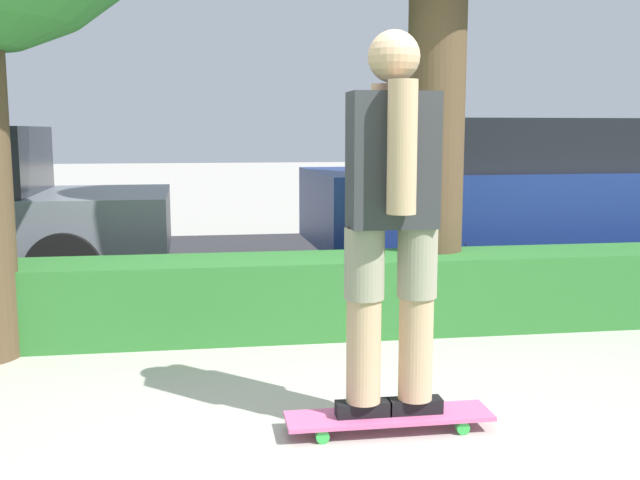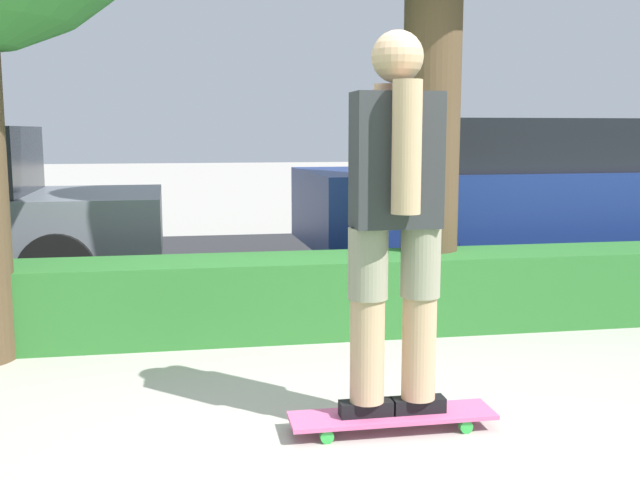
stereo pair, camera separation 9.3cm
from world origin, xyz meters
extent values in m
plane|color=#ADA89E|center=(0.00, 0.00, 0.00)|extent=(60.00, 60.00, 0.00)
cube|color=#2D2D30|center=(0.00, 4.20, 0.00)|extent=(12.87, 5.00, 0.01)
cube|color=#2D702D|center=(0.00, 1.60, 0.27)|extent=(12.87, 0.60, 0.54)
cube|color=#DB5B93|center=(0.35, -0.20, 0.07)|extent=(0.99, 0.24, 0.02)
cylinder|color=green|center=(0.68, -0.29, 0.03)|extent=(0.06, 0.04, 0.06)
cylinder|color=green|center=(0.68, -0.11, 0.03)|extent=(0.06, 0.04, 0.06)
cylinder|color=green|center=(0.01, -0.29, 0.03)|extent=(0.06, 0.04, 0.06)
cylinder|color=green|center=(0.01, -0.11, 0.03)|extent=(0.06, 0.04, 0.06)
cube|color=black|center=(0.22, -0.20, 0.12)|extent=(0.26, 0.09, 0.07)
cylinder|color=tan|center=(0.22, -0.20, 0.57)|extent=(0.16, 0.16, 0.83)
cylinder|color=gray|center=(0.22, -0.20, 0.82)|extent=(0.19, 0.19, 0.33)
cube|color=black|center=(0.47, -0.20, 0.12)|extent=(0.26, 0.09, 0.07)
cylinder|color=tan|center=(0.47, -0.20, 0.57)|extent=(0.16, 0.16, 0.83)
cylinder|color=gray|center=(0.47, -0.20, 0.82)|extent=(0.19, 0.19, 0.33)
cube|color=#333338|center=(0.35, -0.20, 1.29)|extent=(0.40, 0.22, 0.61)
cylinder|color=tan|center=(0.35, -0.37, 1.35)|extent=(0.13, 0.13, 0.58)
cylinder|color=tan|center=(0.35, -0.04, 1.35)|extent=(0.13, 0.13, 0.58)
sphere|color=tan|center=(0.35, -0.20, 1.75)|extent=(0.23, 0.23, 0.23)
cylinder|color=brown|center=(1.17, 1.78, 1.47)|extent=(0.42, 0.42, 2.94)
cylinder|color=black|center=(-1.63, 2.68, 0.31)|extent=(0.61, 0.21, 0.61)
cylinder|color=black|center=(-1.63, 4.32, 0.31)|extent=(0.61, 0.21, 0.61)
cube|color=navy|center=(2.75, 3.40, 0.69)|extent=(4.54, 1.92, 0.70)
cube|color=black|center=(2.62, 3.40, 1.29)|extent=(2.38, 1.64, 0.48)
cylinder|color=black|center=(4.14, 4.22, 0.34)|extent=(0.69, 0.21, 0.69)
cylinder|color=black|center=(1.36, 2.59, 0.34)|extent=(0.69, 0.21, 0.69)
cylinder|color=black|center=(1.36, 4.22, 0.34)|extent=(0.69, 0.21, 0.69)
camera|label=1|loc=(-0.50, -3.51, 1.42)|focal=42.00mm
camera|label=2|loc=(-0.59, -3.50, 1.42)|focal=42.00mm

